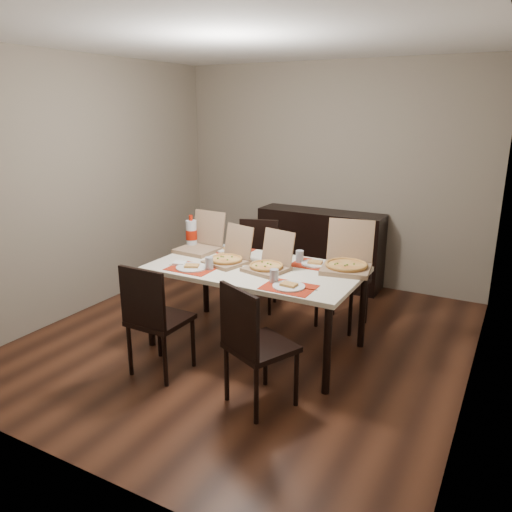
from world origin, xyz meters
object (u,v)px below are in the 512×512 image
Objects in this scene: pizza_box_center at (269,264)px; soda_bottle at (191,234)px; chair_near_right at (253,342)px; chair_far_left at (257,260)px; dining_table at (256,274)px; dip_bowl at (282,261)px; sideboard at (320,248)px; chair_far_right at (346,274)px; chair_near_left at (154,316)px.

pizza_box_center is 1.03m from soda_bottle.
chair_far_left is at bearing 117.65° from chair_near_right.
dining_table is 15.89× the size of dip_bowl.
chair_near_right and chair_far_left have the same top height.
sideboard is at bearing 71.45° from chair_far_left.
dining_table is 0.99m from chair_far_left.
dip_bowl is (-0.39, -0.64, 0.25)m from chair_far_right.
chair_near_left is 1.25m from dip_bowl.
sideboard is 1.67m from dip_bowl.
pizza_box_center is at bearing -113.95° from chair_far_right.
chair_near_left reaches higher than sideboard.
pizza_box_center is at bearing -82.08° from sideboard.
chair_near_left is 0.90m from chair_near_right.
chair_near_right is (0.90, -0.02, 0.00)m from chair_near_left.
chair_far_right is 1.02m from pizza_box_center.
sideboard is 1.93m from pizza_box_center.
pizza_box_center is (0.59, -0.89, 0.29)m from chair_far_left.
dip_bowl reaches higher than dining_table.
dip_bowl is at bearing -0.85° from soda_bottle.
chair_far_left is 2.23× the size of pizza_box_center.
chair_far_right is at bearing -56.02° from sideboard.
chair_near_left is at bearing 178.51° from chair_near_right.
chair_near_right reaches higher than sideboard.
soda_bottle reaches higher than chair_far_right.
sideboard is 1.61× the size of chair_far_left.
chair_near_right is 1.94m from chair_far_left.
chair_near_right reaches higher than dining_table.
pizza_box_center is 0.26m from dip_bowl.
sideboard reaches higher than dining_table.
soda_bottle is at bearing 179.15° from dip_bowl.
chair_far_left is at bearing 57.25° from soda_bottle.
pizza_box_center reaches higher than chair_near_left.
chair_near_left is at bearing -126.49° from pizza_box_center.
chair_near_right is 2.84× the size of soda_bottle.
chair_far_right is 2.23× the size of pizza_box_center.
soda_bottle is at bearing 110.12° from chair_near_left.
dining_table is 5.50× the size of soda_bottle.
chair_near_left and chair_far_right have the same top height.
chair_far_left is at bearing -179.35° from chair_far_right.
dining_table is 0.18m from pizza_box_center.
dining_table is at bearing -61.99° from chair_far_left.
chair_far_left is at bearing 133.66° from dip_bowl.
dip_bowl is at bearing 58.04° from dining_table.
chair_far_left is (0.00, 1.69, 0.00)m from chair_near_left.
sideboard is 0.83× the size of dining_table.
chair_far_right is at bearing 58.62° from dining_table.
dining_table is at bearing 170.15° from pizza_box_center.
sideboard is at bearing 82.88° from chair_near_left.
chair_far_left is (-0.46, 0.86, -0.17)m from dining_table.
chair_far_right is 1.57m from soda_bottle.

